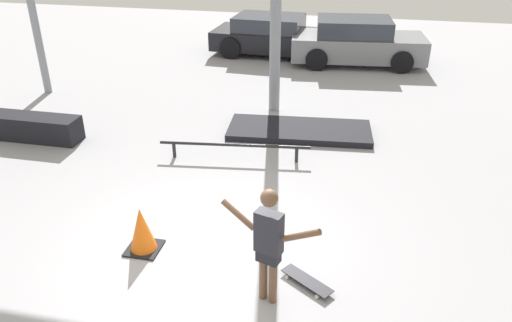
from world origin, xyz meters
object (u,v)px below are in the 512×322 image
Objects in this scene: skateboarder at (269,240)px; manual_pad at (299,130)px; parked_car_black at (272,35)px; traffic_cone at (142,230)px; parked_car_grey at (357,42)px; grind_box at (32,127)px; skateboard at (307,281)px; grind_rail at (235,147)px.

skateboarder is 0.52× the size of manual_pad.
parked_car_black is 11.14m from traffic_cone.
grind_box is at bearing -138.07° from parked_car_grey.
grind_box is at bearing 165.29° from skateboarder.
parked_car_black reaches higher than skateboard.
manual_pad is 0.77× the size of parked_car_black.
parked_car_grey is at bearing 122.58° from skateboard.
skateboard is 5.04m from manual_pad.
parked_car_black is (3.88, 7.94, 0.37)m from grind_box.
parked_car_grey reaches higher than skateboard.
skateboard is at bearing -81.15° from manual_pad.
parked_car_grey is at bearing 47.80° from grind_box.
manual_pad is (5.69, 1.51, -0.20)m from grind_box.
skateboarder is 7.16m from grind_box.
parked_car_grey is at bearing 75.57° from traffic_cone.
skateboard is 2.52m from traffic_cone.
parked_car_grey is at bearing 80.22° from manual_pad.
grind_box reaches higher than skateboard.
skateboard is 11.71m from parked_car_black.
grind_rail is (4.58, -0.04, 0.01)m from grind_box.
grind_box is at bearing -113.04° from parked_car_black.
skateboarder is at bearing -86.68° from manual_pad.
parked_car_grey is (6.70, 7.39, 0.43)m from grind_box.
parked_car_grey is at bearing 104.41° from skateboarder.
manual_pad is 6.00m from parked_car_grey.
grind_box is (-6.00, 3.85, -0.68)m from skateboarder.
parked_car_black is at bearing 63.97° from grind_box.
grind_box is 5.89m from manual_pad.
grind_box is 0.72× the size of grind_rail.
manual_pad is at bearing 14.90° from grind_box.
skateboarder reaches higher than parked_car_black.
manual_pad is 6.70m from parked_car_black.
parked_car_grey reaches higher than parked_car_black.
grind_box is at bearing -165.10° from manual_pad.
grind_box is 3.05× the size of traffic_cone.
grind_rail is 8.02m from parked_car_black.
skateboarder is at bearing -32.69° from grind_box.
parked_car_black is at bearing 105.76° from manual_pad.
grind_rail is 3.21m from traffic_cone.
skateboarder reaches higher than grind_rail.
skateboarder is 0.40× the size of parked_car_black.
grind_rail is 0.73× the size of parked_car_black.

